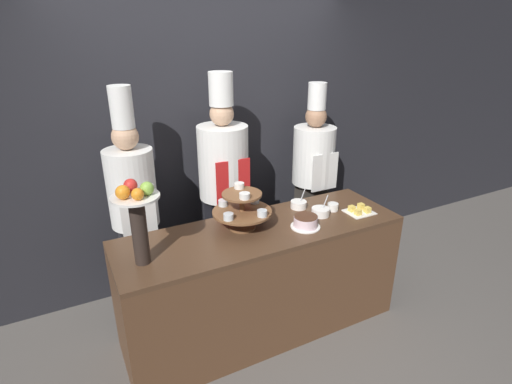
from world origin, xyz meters
The scene contains 13 objects.
ground_plane centered at (0.00, 0.00, 0.00)m, with size 14.00×14.00×0.00m, color #5B5651.
wall_back centered at (0.00, 1.32, 1.40)m, with size 10.00×0.06×2.80m.
buffet_counter centered at (0.00, 0.33, 0.44)m, with size 2.11×0.66×0.88m.
tiered_stand centered at (-0.12, 0.41, 1.04)m, with size 0.43×0.43×0.31m.
fruit_pedestal centered at (-0.87, 0.27, 1.21)m, with size 0.28×0.28×0.53m.
cake_round centered at (0.29, 0.21, 0.92)m, with size 0.22×0.22×0.09m.
cup_white centered at (0.65, 0.35, 0.91)m, with size 0.09×0.09×0.06m.
cake_square_tray centered at (0.81, 0.22, 0.90)m, with size 0.21×0.19×0.05m.
serving_bowl_near centered at (0.50, 0.32, 0.91)m, with size 0.14×0.14×0.16m.
serving_bowl_far centered at (0.43, 0.52, 0.91)m, with size 0.13×0.13×0.16m.
chef_left centered at (-0.78, 0.93, 0.99)m, with size 0.36×0.36×1.87m.
chef_center_left centered at (-0.04, 0.93, 1.05)m, with size 0.41×0.41×1.93m.
chef_center_right centered at (0.85, 0.93, 0.97)m, with size 0.38×0.38×1.80m.
Camera 1 is at (-1.22, -1.93, 2.22)m, focal length 28.00 mm.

